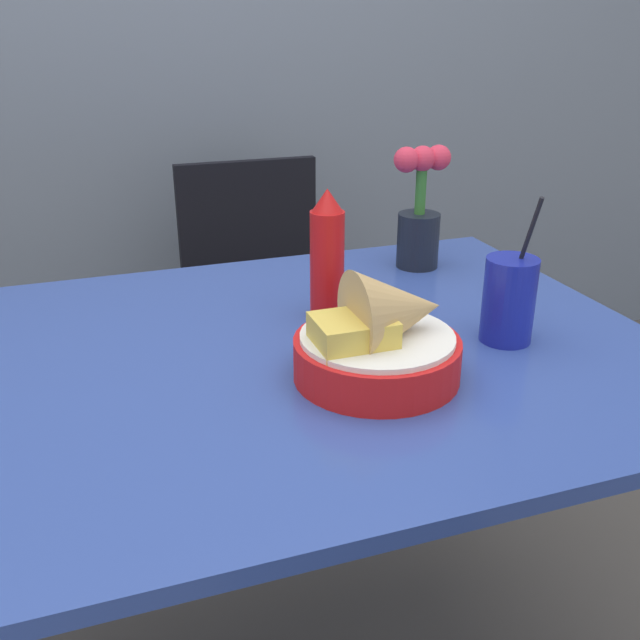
# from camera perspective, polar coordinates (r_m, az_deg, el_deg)

# --- Properties ---
(dining_table) EXTENTS (1.22, 0.90, 0.73)m
(dining_table) POSITION_cam_1_polar(r_m,az_deg,el_deg) (1.16, -3.19, -6.47)
(dining_table) COLOR #334C9E
(dining_table) RESTS_ON ground_plane
(chair_far_window) EXTENTS (0.40, 0.40, 0.85)m
(chair_far_window) POSITION_cam_1_polar(r_m,az_deg,el_deg) (2.03, -4.95, 2.77)
(chair_far_window) COLOR black
(chair_far_window) RESTS_ON ground_plane
(food_basket) EXTENTS (0.24, 0.24, 0.16)m
(food_basket) POSITION_cam_1_polar(r_m,az_deg,el_deg) (1.02, 5.03, -1.51)
(food_basket) COLOR red
(food_basket) RESTS_ON dining_table
(ketchup_bottle) EXTENTS (0.06, 0.06, 0.23)m
(ketchup_bottle) POSITION_cam_1_polar(r_m,az_deg,el_deg) (1.20, 0.57, 5.08)
(ketchup_bottle) COLOR red
(ketchup_bottle) RESTS_ON dining_table
(drink_cup) EXTENTS (0.08, 0.08, 0.24)m
(drink_cup) POSITION_cam_1_polar(r_m,az_deg,el_deg) (1.17, 14.85, 1.37)
(drink_cup) COLOR #192399
(drink_cup) RESTS_ON dining_table
(flower_vase) EXTENTS (0.12, 0.09, 0.25)m
(flower_vase) POSITION_cam_1_polar(r_m,az_deg,el_deg) (1.48, 7.96, 8.34)
(flower_vase) COLOR black
(flower_vase) RESTS_ON dining_table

